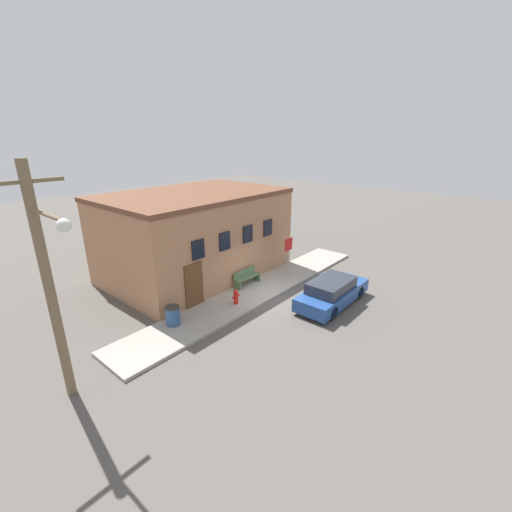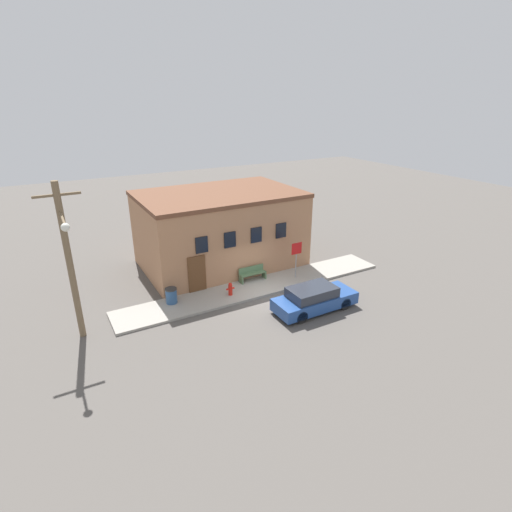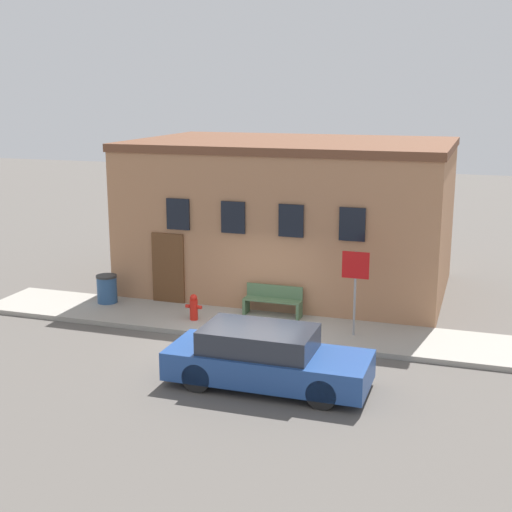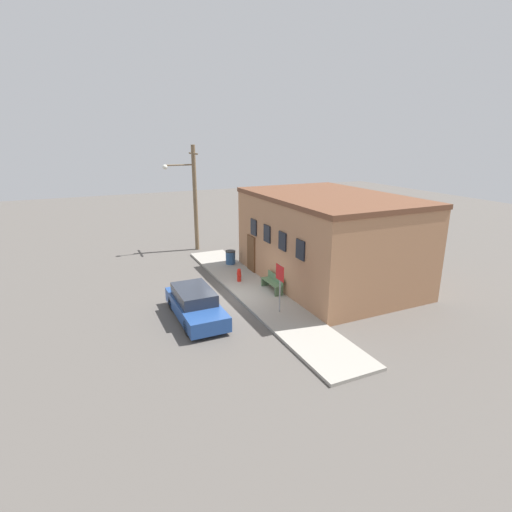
{
  "view_description": "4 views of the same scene",
  "coord_description": "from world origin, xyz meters",
  "px_view_note": "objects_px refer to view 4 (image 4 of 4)",
  "views": [
    {
      "loc": [
        -12.23,
        -9.17,
        7.64
      ],
      "look_at": [
        -0.08,
        1.14,
        2.0
      ],
      "focal_mm": 24.0,
      "sensor_mm": 36.0,
      "label": 1
    },
    {
      "loc": [
        -10.08,
        -16.64,
        10.21
      ],
      "look_at": [
        -0.08,
        1.14,
        2.0
      ],
      "focal_mm": 28.0,
      "sensor_mm": 36.0,
      "label": 2
    },
    {
      "loc": [
        5.61,
        -16.17,
        6.27
      ],
      "look_at": [
        -0.08,
        1.14,
        2.0
      ],
      "focal_mm": 50.0,
      "sensor_mm": 36.0,
      "label": 3
    },
    {
      "loc": [
        16.94,
        -6.71,
        7.66
      ],
      "look_at": [
        -0.08,
        1.14,
        2.0
      ],
      "focal_mm": 28.0,
      "sensor_mm": 36.0,
      "label": 4
    }
  ],
  "objects_px": {
    "stop_sign": "(280,279)",
    "trash_bin": "(231,257)",
    "parked_car": "(195,304)",
    "utility_pole": "(193,195)",
    "fire_hydrant": "(239,275)",
    "bench": "(273,282)"
  },
  "relations": [
    {
      "from": "bench",
      "to": "trash_bin",
      "type": "distance_m",
      "value": 5.02
    },
    {
      "from": "bench",
      "to": "stop_sign",
      "type": "bearing_deg",
      "value": -20.69
    },
    {
      "from": "bench",
      "to": "trash_bin",
      "type": "relative_size",
      "value": 1.96
    },
    {
      "from": "stop_sign",
      "to": "trash_bin",
      "type": "bearing_deg",
      "value": 175.61
    },
    {
      "from": "fire_hydrant",
      "to": "trash_bin",
      "type": "height_order",
      "value": "trash_bin"
    },
    {
      "from": "stop_sign",
      "to": "utility_pole",
      "type": "distance_m",
      "value": 12.12
    },
    {
      "from": "stop_sign",
      "to": "parked_car",
      "type": "relative_size",
      "value": 0.5
    },
    {
      "from": "trash_bin",
      "to": "parked_car",
      "type": "relative_size",
      "value": 0.19
    },
    {
      "from": "fire_hydrant",
      "to": "utility_pole",
      "type": "distance_m",
      "value": 8.25
    },
    {
      "from": "bench",
      "to": "utility_pole",
      "type": "bearing_deg",
      "value": -172.48
    },
    {
      "from": "fire_hydrant",
      "to": "stop_sign",
      "type": "bearing_deg",
      "value": 1.72
    },
    {
      "from": "fire_hydrant",
      "to": "stop_sign",
      "type": "relative_size",
      "value": 0.33
    },
    {
      "from": "trash_bin",
      "to": "parked_car",
      "type": "bearing_deg",
      "value": -33.22
    },
    {
      "from": "bench",
      "to": "parked_car",
      "type": "relative_size",
      "value": 0.37
    },
    {
      "from": "stop_sign",
      "to": "utility_pole",
      "type": "relative_size",
      "value": 0.31
    },
    {
      "from": "fire_hydrant",
      "to": "trash_bin",
      "type": "relative_size",
      "value": 0.88
    },
    {
      "from": "stop_sign",
      "to": "fire_hydrant",
      "type": "bearing_deg",
      "value": -178.28
    },
    {
      "from": "trash_bin",
      "to": "utility_pole",
      "type": "height_order",
      "value": "utility_pole"
    },
    {
      "from": "fire_hydrant",
      "to": "parked_car",
      "type": "height_order",
      "value": "parked_car"
    },
    {
      "from": "fire_hydrant",
      "to": "stop_sign",
      "type": "distance_m",
      "value": 4.54
    },
    {
      "from": "stop_sign",
      "to": "utility_pole",
      "type": "bearing_deg",
      "value": -178.41
    },
    {
      "from": "fire_hydrant",
      "to": "bench",
      "type": "distance_m",
      "value": 2.21
    }
  ]
}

